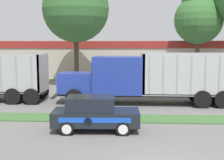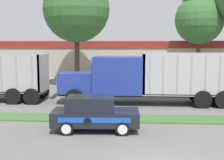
# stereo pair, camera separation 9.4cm
# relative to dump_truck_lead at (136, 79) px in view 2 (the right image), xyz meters

# --- Properties ---
(grass_verge) EXTENTS (120.00, 1.86, 0.06)m
(grass_verge) POSITION_rel_dump_truck_lead_xyz_m (0.84, -4.40, -1.68)
(grass_verge) COLOR #3D6633
(grass_verge) RESTS_ON ground_plane
(centre_line_2) EXTENTS (2.40, 0.14, 0.01)m
(centre_line_2) POSITION_rel_dump_truck_lead_xyz_m (-8.56, 0.52, -1.70)
(centre_line_2) COLOR yellow
(centre_line_2) RESTS_ON ground_plane
(centre_line_3) EXTENTS (2.40, 0.14, 0.01)m
(centre_line_3) POSITION_rel_dump_truck_lead_xyz_m (-3.16, 0.52, -1.70)
(centre_line_3) COLOR yellow
(centre_line_3) RESTS_ON ground_plane
(centre_line_4) EXTENTS (2.40, 0.14, 0.01)m
(centre_line_4) POSITION_rel_dump_truck_lead_xyz_m (2.24, 0.52, -1.70)
(centre_line_4) COLOR yellow
(centre_line_4) RESTS_ON ground_plane
(dump_truck_lead) EXTENTS (12.97, 2.76, 3.61)m
(dump_truck_lead) POSITION_rel_dump_truck_lead_xyz_m (0.00, 0.00, 0.00)
(dump_truck_lead) COLOR black
(dump_truck_lead) RESTS_ON ground_plane
(rally_car) EXTENTS (4.22, 1.98, 1.71)m
(rally_car) POSITION_rel_dump_truck_lead_xyz_m (-2.13, -6.80, -0.85)
(rally_car) COLOR black
(rally_car) RESTS_ON ground_plane
(store_building_backdrop) EXTENTS (40.37, 12.10, 4.42)m
(store_building_backdrop) POSITION_rel_dump_truck_lead_xyz_m (3.21, 20.16, 0.51)
(store_building_backdrop) COLOR #BCB29E
(store_building_backdrop) RESTS_ON ground_plane
(tree_behind_left) EXTENTS (5.11, 5.11, 10.41)m
(tree_behind_left) POSITION_rel_dump_truck_lead_xyz_m (6.73, 12.24, 5.37)
(tree_behind_left) COLOR #473828
(tree_behind_left) RESTS_ON ground_plane
(tree_behind_right) EXTENTS (6.31, 6.31, 12.10)m
(tree_behind_right) POSITION_rel_dump_truck_lead_xyz_m (-5.59, 8.39, 6.29)
(tree_behind_right) COLOR #473828
(tree_behind_right) RESTS_ON ground_plane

